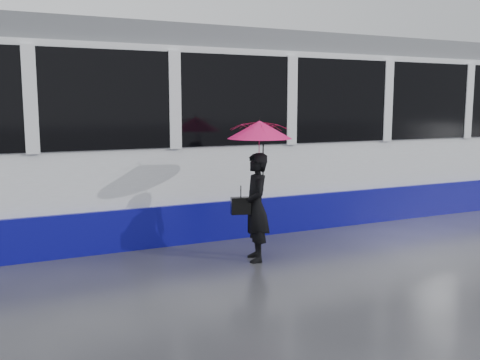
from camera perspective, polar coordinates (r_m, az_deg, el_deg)
ground at (r=6.99m, az=-8.03°, el=-9.84°), size 90.00×90.00×0.00m
rails at (r=9.32m, az=-12.60°, el=-5.34°), size 34.00×1.51×0.02m
tram at (r=8.94m, az=-18.62°, el=4.43°), size 26.00×2.56×3.35m
woman at (r=7.31m, az=1.72°, el=-2.92°), size 0.48×0.62×1.49m
umbrella at (r=7.22m, az=2.10°, el=4.04°), size 1.07×1.07×1.01m
handbag at (r=7.23m, az=0.09°, el=-2.76°), size 0.29×0.18×0.41m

